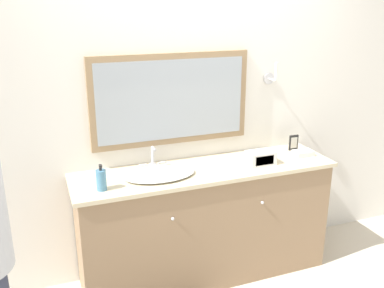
% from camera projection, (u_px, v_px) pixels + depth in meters
% --- Properties ---
extents(wall_back, '(8.00, 0.18, 2.55)m').
position_uv_depth(wall_back, '(191.00, 110.00, 3.27)').
color(wall_back, white).
rests_on(wall_back, ground_plane).
extents(vanity_counter, '(1.95, 0.52, 0.90)m').
position_uv_depth(vanity_counter, '(205.00, 223.00, 3.28)').
color(vanity_counter, '#937556').
rests_on(vanity_counter, ground_plane).
extents(sink_basin, '(0.50, 0.36, 0.17)m').
position_uv_depth(sink_basin, '(159.00, 173.00, 2.99)').
color(sink_basin, white).
rests_on(sink_basin, vanity_counter).
extents(soap_bottle, '(0.07, 0.07, 0.18)m').
position_uv_depth(soap_bottle, '(101.00, 180.00, 2.75)').
color(soap_bottle, teal).
rests_on(soap_bottle, vanity_counter).
extents(appliance_box, '(0.21, 0.13, 0.10)m').
position_uv_depth(appliance_box, '(261.00, 158.00, 3.20)').
color(appliance_box, white).
rests_on(appliance_box, vanity_counter).
extents(picture_frame, '(0.08, 0.01, 0.13)m').
position_uv_depth(picture_frame, '(294.00, 143.00, 3.50)').
color(picture_frame, black).
rests_on(picture_frame, vanity_counter).
extents(hand_towel_near_sink, '(0.15, 0.10, 0.04)m').
position_uv_depth(hand_towel_near_sink, '(303.00, 153.00, 3.38)').
color(hand_towel_near_sink, white).
rests_on(hand_towel_near_sink, vanity_counter).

